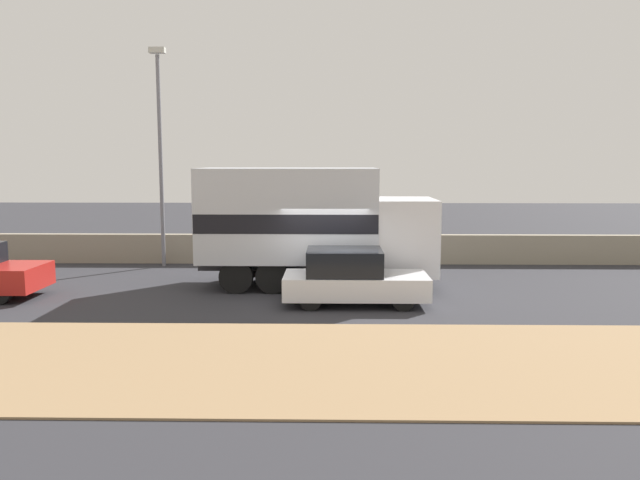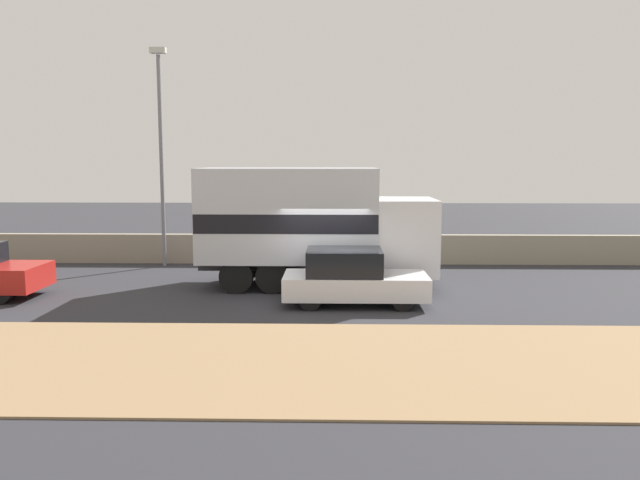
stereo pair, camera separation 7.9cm
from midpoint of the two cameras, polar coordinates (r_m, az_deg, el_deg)
The scene contains 6 objects.
ground_plane at distance 17.34m, azimuth 0.55°, elevation -5.58°, with size 80.00×80.00×0.00m, color #2D2D33.
dirt_shoulder_foreground at distance 12.19m, azimuth 0.19°, elevation -11.09°, with size 60.00×5.45×0.04m.
stone_wall_backdrop at distance 23.47m, azimuth 0.76°, elevation -0.82°, with size 60.00×0.35×1.10m.
street_lamp at distance 23.36m, azimuth -14.25°, elevation 8.56°, with size 0.56×0.28×7.82m.
box_truck at distance 19.03m, azimuth -0.90°, elevation 1.70°, with size 7.12×2.60×3.63m.
car_hatchback at distance 16.83m, azimuth 3.05°, elevation -3.47°, with size 3.86×1.74×1.50m.
Camera 2 is at (0.27, -16.90, 3.86)m, focal length 35.00 mm.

